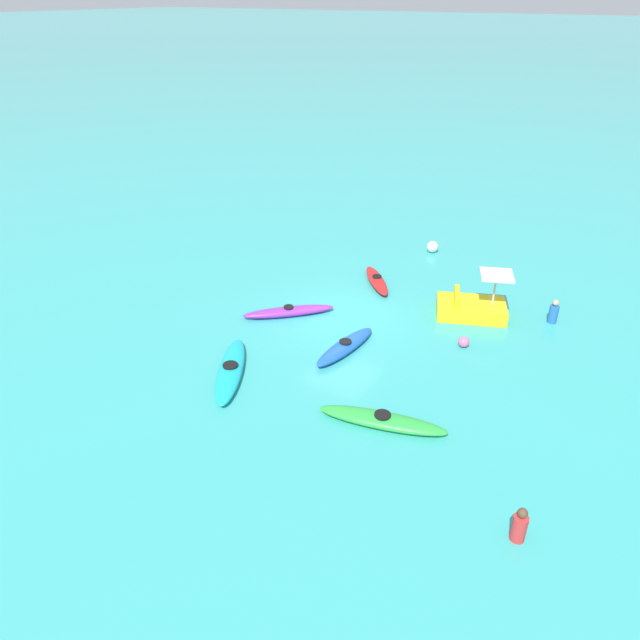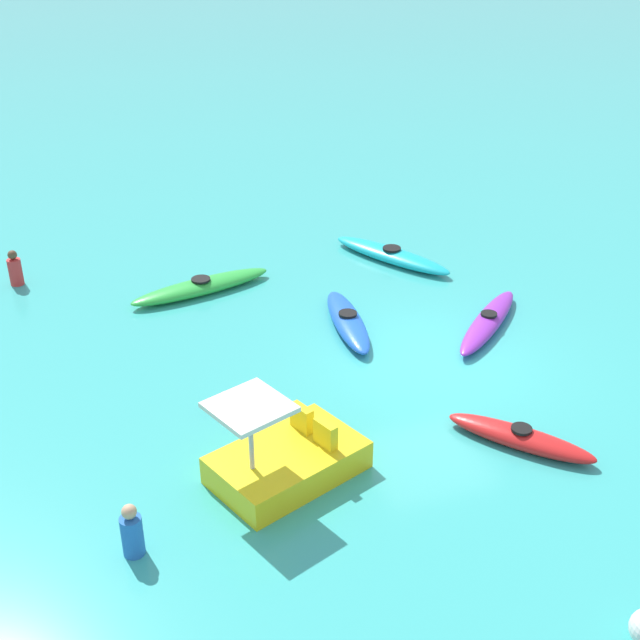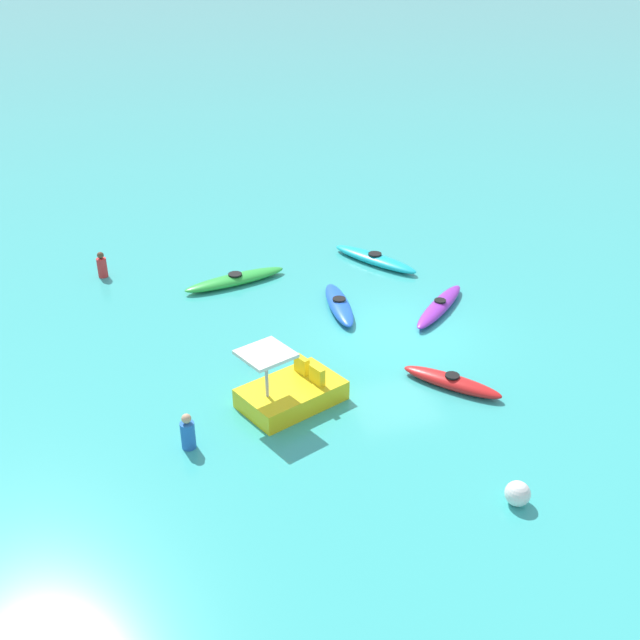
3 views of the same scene
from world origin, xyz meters
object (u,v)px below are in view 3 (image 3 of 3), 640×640
Objects in this scene: buoy_pink at (252,355)px; person_by_kayaks at (188,433)px; kayak_red at (452,382)px; buoy_white at (518,494)px; kayak_cyan at (375,259)px; kayak_blue at (339,304)px; kayak_green at (235,279)px; pedal_boat_yellow at (291,392)px; kayak_purple at (440,306)px; person_near_shore at (102,266)px.

person_by_kayaks is at bearing 146.64° from buoy_pink.
buoy_white reaches higher than kayak_red.
person_by_kayaks reaches higher than kayak_cyan.
kayak_blue and kayak_green have the same top height.
kayak_cyan is (0.27, -4.96, 0.00)m from kayak_green.
pedal_boat_yellow is 3.17× the size of person_by_kayaks.
buoy_white is (-8.14, 2.18, 0.09)m from kayak_purple.
kayak_blue and kayak_purple have the same top height.
kayak_green is 6.96× the size of buoy_white.
kayak_green is 9.86× the size of buoy_pink.
kayak_blue is 1.07× the size of kayak_purple.
kayak_green is at bearing -17.84° from person_by_kayaks.
person_near_shore is 10.12m from person_by_kayaks.
kayak_cyan is 6.61× the size of buoy_white.
kayak_blue is at bearing -135.59° from kayak_green.
buoy_white reaches higher than buoy_pink.
person_by_kayaks is (-0.99, 2.60, 0.05)m from pedal_boat_yellow.
person_near_shore is at bearing 8.47° from person_by_kayaks.
person_by_kayaks is (-10.01, -1.49, 0.00)m from person_near_shore.
kayak_blue is 7.58m from person_by_kayaks.
person_near_shore reaches higher than kayak_purple.
kayak_blue is 3.78m from kayak_cyan.
person_near_shore reaches higher than kayak_red.
kayak_blue is 5.76× the size of buoy_white.
buoy_pink is at bearing -33.36° from person_by_kayaks.
kayak_red and kayak_cyan have the same top height.
kayak_red reaches higher than buoy_pink.
kayak_red and kayak_green have the same top height.
buoy_pink is 7.71m from person_near_shore.
person_by_kayaks is at bearing 94.27° from kayak_red.
kayak_purple is (-0.99, -2.88, -0.00)m from kayak_blue.
buoy_white is 1.42× the size of buoy_pink.
kayak_blue is 3.35× the size of person_by_kayaks.
kayak_purple is at bearing -21.34° from kayak_red.
person_near_shore is at bearing 28.58° from buoy_white.
person_by_kayaks is at bearing -171.53° from person_near_shore.
kayak_blue is 3.89m from buoy_pink.
kayak_green is at bearing -0.20° from pedal_boat_yellow.
kayak_cyan is at bearing 8.28° from kayak_purple.
kayak_red is 2.66× the size of person_near_shore.
person_by_kayaks is (-8.14, 2.62, 0.22)m from kayak_green.
kayak_purple is 9.30m from person_by_kayaks.
kayak_cyan is 7.58m from buoy_pink.
person_near_shore reaches higher than kayak_blue.
kayak_red is 0.84× the size of pedal_boat_yellow.
kayak_red is 8.64m from kayak_green.
kayak_purple is at bearing -78.42° from buoy_pink.
kayak_blue is at bearing 4.35° from buoy_white.
kayak_purple is 3.14× the size of person_by_kayaks.
buoy_pink is (-4.95, 0.52, 0.02)m from kayak_green.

